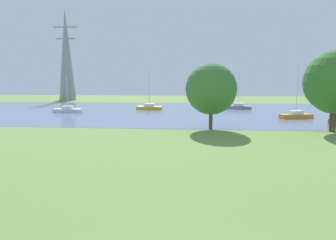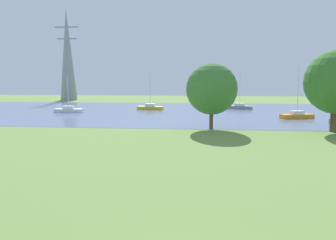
{
  "view_description": "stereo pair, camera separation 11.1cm",
  "coord_description": "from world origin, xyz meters",
  "px_view_note": "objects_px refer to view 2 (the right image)",
  "views": [
    {
      "loc": [
        0.37,
        -7.87,
        5.94
      ],
      "look_at": [
        -1.95,
        17.04,
        2.73
      ],
      "focal_mm": 35.26,
      "sensor_mm": 36.0,
      "label": 1
    },
    {
      "loc": [
        0.48,
        -7.86,
        5.94
      ],
      "look_at": [
        -1.95,
        17.04,
        2.73
      ],
      "focal_mm": 35.26,
      "sensor_mm": 36.0,
      "label": 2
    }
  ],
  "objects_px": {
    "tree_mid_shore": "(334,90)",
    "tree_west_near": "(212,89)",
    "sailboat_yellow": "(150,107)",
    "sailboat_white": "(69,110)",
    "electricity_pylon": "(67,55)",
    "sailboat_orange": "(297,115)",
    "sailboat_gray": "(239,107)"
  },
  "relations": [
    {
      "from": "sailboat_white",
      "to": "sailboat_orange",
      "type": "height_order",
      "value": "sailboat_orange"
    },
    {
      "from": "tree_west_near",
      "to": "sailboat_yellow",
      "type": "bearing_deg",
      "value": 115.08
    },
    {
      "from": "sailboat_orange",
      "to": "sailboat_gray",
      "type": "bearing_deg",
      "value": 115.22
    },
    {
      "from": "sailboat_white",
      "to": "sailboat_gray",
      "type": "xyz_separation_m",
      "value": [
        30.17,
        9.27,
        0.0
      ]
    },
    {
      "from": "sailboat_yellow",
      "to": "tree_west_near",
      "type": "xyz_separation_m",
      "value": [
        10.65,
        -22.75,
        4.18
      ]
    },
    {
      "from": "electricity_pylon",
      "to": "tree_west_near",
      "type": "bearing_deg",
      "value": -52.43
    },
    {
      "from": "sailboat_white",
      "to": "tree_west_near",
      "type": "bearing_deg",
      "value": -34.36
    },
    {
      "from": "sailboat_white",
      "to": "tree_west_near",
      "type": "height_order",
      "value": "tree_west_near"
    },
    {
      "from": "sailboat_yellow",
      "to": "sailboat_gray",
      "type": "xyz_separation_m",
      "value": [
        16.86,
        2.91,
        -0.01
      ]
    },
    {
      "from": "tree_west_near",
      "to": "electricity_pylon",
      "type": "xyz_separation_m",
      "value": [
        -36.56,
        47.52,
        7.35
      ]
    },
    {
      "from": "sailboat_yellow",
      "to": "sailboat_orange",
      "type": "height_order",
      "value": "sailboat_orange"
    },
    {
      "from": "sailboat_white",
      "to": "sailboat_yellow",
      "type": "height_order",
      "value": "sailboat_yellow"
    },
    {
      "from": "sailboat_yellow",
      "to": "sailboat_gray",
      "type": "height_order",
      "value": "sailboat_yellow"
    },
    {
      "from": "tree_west_near",
      "to": "electricity_pylon",
      "type": "distance_m",
      "value": 60.4
    },
    {
      "from": "sailboat_yellow",
      "to": "tree_west_near",
      "type": "distance_m",
      "value": 25.47
    },
    {
      "from": "electricity_pylon",
      "to": "sailboat_orange",
      "type": "bearing_deg",
      "value": -36.12
    },
    {
      "from": "tree_west_near",
      "to": "electricity_pylon",
      "type": "height_order",
      "value": "electricity_pylon"
    },
    {
      "from": "sailboat_orange",
      "to": "tree_west_near",
      "type": "relative_size",
      "value": 1.0
    },
    {
      "from": "sailboat_orange",
      "to": "tree_west_near",
      "type": "xyz_separation_m",
      "value": [
        -12.92,
        -11.42,
        4.18
      ]
    },
    {
      "from": "sailboat_yellow",
      "to": "sailboat_orange",
      "type": "relative_size",
      "value": 0.94
    },
    {
      "from": "sailboat_white",
      "to": "electricity_pylon",
      "type": "bearing_deg",
      "value": 112.02
    },
    {
      "from": "sailboat_white",
      "to": "tree_west_near",
      "type": "relative_size",
      "value": 0.85
    },
    {
      "from": "sailboat_white",
      "to": "tree_west_near",
      "type": "xyz_separation_m",
      "value": [
        23.97,
        -16.39,
        4.19
      ]
    },
    {
      "from": "tree_mid_shore",
      "to": "sailboat_orange",
      "type": "bearing_deg",
      "value": 91.8
    },
    {
      "from": "tree_mid_shore",
      "to": "electricity_pylon",
      "type": "relative_size",
      "value": 0.3
    },
    {
      "from": "sailboat_white",
      "to": "sailboat_yellow",
      "type": "distance_m",
      "value": 14.76
    },
    {
      "from": "sailboat_white",
      "to": "tree_mid_shore",
      "type": "bearing_deg",
      "value": -24.55
    },
    {
      "from": "tree_mid_shore",
      "to": "electricity_pylon",
      "type": "xyz_separation_m",
      "value": [
        -49.85,
        48.15,
        7.37
      ]
    },
    {
      "from": "sailboat_gray",
      "to": "electricity_pylon",
      "type": "relative_size",
      "value": 0.28
    },
    {
      "from": "sailboat_gray",
      "to": "electricity_pylon",
      "type": "bearing_deg",
      "value": 152.93
    },
    {
      "from": "sailboat_white",
      "to": "sailboat_gray",
      "type": "distance_m",
      "value": 31.57
    },
    {
      "from": "tree_mid_shore",
      "to": "tree_west_near",
      "type": "bearing_deg",
      "value": 177.28
    }
  ]
}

